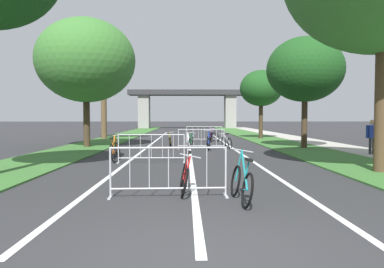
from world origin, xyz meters
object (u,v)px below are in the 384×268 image
at_px(tree_right_oak_mid, 305,70).
at_px(bicycle_teal_0, 241,183).
at_px(crowd_barrier_fourth, 204,134).
at_px(bicycle_yellow_8, 170,142).
at_px(tree_left_oak_near, 86,61).
at_px(crowd_barrier_second, 151,149).
at_px(crowd_barrier_third, 201,139).
at_px(bicycle_black_3, 215,136).
at_px(tree_left_pine_near, 103,60).
at_px(bicycle_orange_6, 115,151).
at_px(bicycle_purple_7, 211,137).
at_px(bicycle_blue_1, 208,142).
at_px(bicycle_green_4, 191,142).
at_px(crowd_barrier_nearest, 169,172).
at_px(bicycle_silver_2, 227,142).
at_px(pedestrian_waiting, 372,134).
at_px(bicycle_red_5, 184,177).
at_px(tree_right_maple_mid, 261,88).

relative_size(tree_right_oak_mid, bicycle_teal_0, 3.48).
height_order(crowd_barrier_fourth, bicycle_yellow_8, crowd_barrier_fourth).
bearing_deg(tree_left_oak_near, crowd_barrier_second, -58.83).
bearing_deg(crowd_barrier_second, crowd_barrier_third, 70.44).
bearing_deg(bicycle_black_3, tree_left_pine_near, 150.25).
height_order(crowd_barrier_third, bicycle_orange_6, crowd_barrier_third).
xyz_separation_m(bicycle_orange_6, bicycle_purple_7, (4.36, 10.65, -0.01)).
height_order(tree_right_oak_mid, bicycle_blue_1, tree_right_oak_mid).
bearing_deg(crowd_barrier_third, bicycle_green_4, 134.64).
bearing_deg(crowd_barrier_nearest, bicycle_silver_2, 78.07).
height_order(bicycle_blue_1, pedestrian_waiting, pedestrian_waiting).
height_order(tree_left_pine_near, bicycle_purple_7, tree_left_pine_near).
height_order(crowd_barrier_second, bicycle_green_4, crowd_barrier_second).
xyz_separation_m(tree_right_oak_mid, bicycle_red_5, (-6.35, -11.49, -3.84)).
bearing_deg(bicycle_orange_6, bicycle_yellow_8, 72.77).
bearing_deg(crowd_barrier_second, bicycle_black_3, 74.88).
bearing_deg(crowd_barrier_nearest, pedestrian_waiting, 43.91).
bearing_deg(tree_right_maple_mid, bicycle_black_3, -142.52).
bearing_deg(bicycle_teal_0, bicycle_blue_1, 85.67).
bearing_deg(bicycle_red_5, tree_right_oak_mid, -121.03).
distance_m(crowd_barrier_fourth, bicycle_orange_6, 11.80).
distance_m(crowd_barrier_second, bicycle_yellow_8, 6.33).
xyz_separation_m(tree_left_oak_near, bicycle_purple_7, (7.16, 4.18, -4.40)).
xyz_separation_m(tree_left_oak_near, bicycle_teal_0, (6.57, -13.29, -4.40)).
bearing_deg(crowd_barrier_third, bicycle_purple_7, 80.74).
xyz_separation_m(tree_right_oak_mid, bicycle_black_3, (-4.29, 6.07, -3.83)).
relative_size(bicycle_black_3, bicycle_orange_6, 1.00).
height_order(bicycle_blue_1, bicycle_orange_6, bicycle_orange_6).
relative_size(tree_left_pine_near, crowd_barrier_third, 3.19).
xyz_separation_m(bicycle_blue_1, bicycle_yellow_8, (-1.99, 0.95, -0.02)).
relative_size(bicycle_orange_6, bicycle_purple_7, 1.01).
height_order(crowd_barrier_second, bicycle_teal_0, crowd_barrier_second).
relative_size(tree_left_pine_near, pedestrian_waiting, 5.02).
relative_size(crowd_barrier_third, pedestrian_waiting, 1.57).
bearing_deg(crowd_barrier_second, crowd_barrier_fourth, 77.80).
distance_m(tree_left_oak_near, tree_left_pine_near, 7.78).
xyz_separation_m(tree_right_maple_mid, bicycle_blue_1, (-4.68, -9.71, -3.52)).
bearing_deg(crowd_barrier_nearest, bicycle_green_4, 87.06).
bearing_deg(crowd_barrier_third, tree_left_pine_near, 128.60).
relative_size(bicycle_red_5, pedestrian_waiting, 1.05).
distance_m(bicycle_blue_1, pedestrian_waiting, 7.57).
distance_m(tree_right_oak_mid, bicycle_silver_2, 5.65).
xyz_separation_m(tree_right_oak_mid, bicycle_silver_2, (-4.14, 0.12, -3.85)).
bearing_deg(crowd_barrier_fourth, bicycle_teal_0, -90.52).
height_order(tree_left_oak_near, crowd_barrier_fourth, tree_left_oak_near).
bearing_deg(bicycle_black_3, bicycle_purple_7, -122.19).
distance_m(bicycle_black_3, bicycle_green_4, 6.05).
xyz_separation_m(bicycle_silver_2, bicycle_black_3, (-0.16, 5.96, 0.02)).
xyz_separation_m(crowd_barrier_nearest, bicycle_purple_7, (2.04, 16.97, -0.15)).
xyz_separation_m(bicycle_red_5, pedestrian_waiting, (8.05, 7.65, 0.60)).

